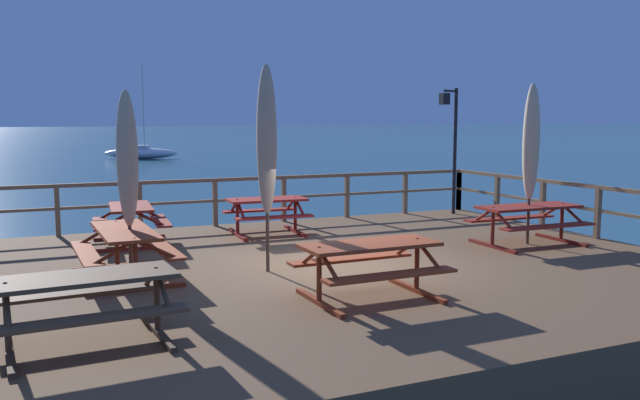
% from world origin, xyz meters
% --- Properties ---
extents(ground_plane, '(600.00, 600.00, 0.00)m').
position_xyz_m(ground_plane, '(0.00, 0.00, 0.00)').
color(ground_plane, '#2D5B6B').
extents(wooden_deck, '(12.01, 9.79, 0.85)m').
position_xyz_m(wooden_deck, '(0.00, 0.00, 0.43)').
color(wooden_deck, brown).
rests_on(wooden_deck, ground).
extents(railing_waterside_far, '(11.81, 0.10, 1.09)m').
position_xyz_m(railing_waterside_far, '(0.00, 4.75, 1.59)').
color(railing_waterside_far, brown).
rests_on(railing_waterside_far, wooden_deck).
extents(railing_side_right, '(0.10, 9.59, 1.09)m').
position_xyz_m(railing_side_right, '(5.85, 0.00, 1.59)').
color(railing_side_right, brown).
rests_on(railing_side_right, wooden_deck).
extents(picnic_table_back_right, '(1.89, 1.43, 0.78)m').
position_xyz_m(picnic_table_back_right, '(-0.54, -2.15, 1.41)').
color(picnic_table_back_right, '#993819').
rests_on(picnic_table_back_right, wooden_deck).
extents(picnic_table_back_left, '(1.46, 2.10, 0.78)m').
position_xyz_m(picnic_table_back_left, '(-3.41, 0.36, 1.42)').
color(picnic_table_back_left, '#993819').
rests_on(picnic_table_back_left, wooden_deck).
extents(picnic_table_mid_centre, '(2.06, 1.44, 0.78)m').
position_xyz_m(picnic_table_mid_centre, '(4.11, 0.06, 1.41)').
color(picnic_table_mid_centre, maroon).
rests_on(picnic_table_mid_centre, wooden_deck).
extents(picnic_table_front_left, '(1.53, 1.73, 0.78)m').
position_xyz_m(picnic_table_front_left, '(-2.92, 3.18, 1.40)').
color(picnic_table_front_left, maroon).
rests_on(picnic_table_front_left, wooden_deck).
extents(picnic_table_mid_right, '(1.70, 1.49, 0.78)m').
position_xyz_m(picnic_table_mid_right, '(-0.13, 3.21, 1.40)').
color(picnic_table_mid_right, maroon).
rests_on(picnic_table_mid_right, wooden_deck).
extents(picnic_table_front_right, '(1.97, 1.51, 0.78)m').
position_xyz_m(picnic_table_front_right, '(-4.21, -2.56, 1.41)').
color(picnic_table_front_right, brown).
rests_on(picnic_table_front_right, wooden_deck).
extents(patio_umbrella_short_mid, '(0.32, 0.32, 3.28)m').
position_xyz_m(patio_umbrella_short_mid, '(-1.26, -0.06, 2.94)').
color(patio_umbrella_short_mid, '#4C3828').
rests_on(patio_umbrella_short_mid, wooden_deck).
extents(patio_umbrella_short_front, '(0.32, 0.32, 2.86)m').
position_xyz_m(patio_umbrella_short_front, '(-3.34, 0.33, 2.67)').
color(patio_umbrella_short_front, '#4C3828').
rests_on(patio_umbrella_short_front, wooden_deck).
extents(patio_umbrella_short_back, '(0.32, 0.32, 3.11)m').
position_xyz_m(patio_umbrella_short_back, '(4.17, 0.12, 2.83)').
color(patio_umbrella_short_back, '#4C3828').
rests_on(patio_umbrella_short_back, wooden_deck).
extents(lamp_post_hooked, '(0.65, 0.37, 3.20)m').
position_xyz_m(lamp_post_hooked, '(5.12, 4.12, 2.97)').
color(lamp_post_hooked, black).
rests_on(lamp_post_hooked, wooden_deck).
extents(sailboat_distant, '(6.21, 3.66, 7.72)m').
position_xyz_m(sailboat_distant, '(4.01, 46.54, 0.51)').
color(sailboat_distant, silver).
rests_on(sailboat_distant, ground).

